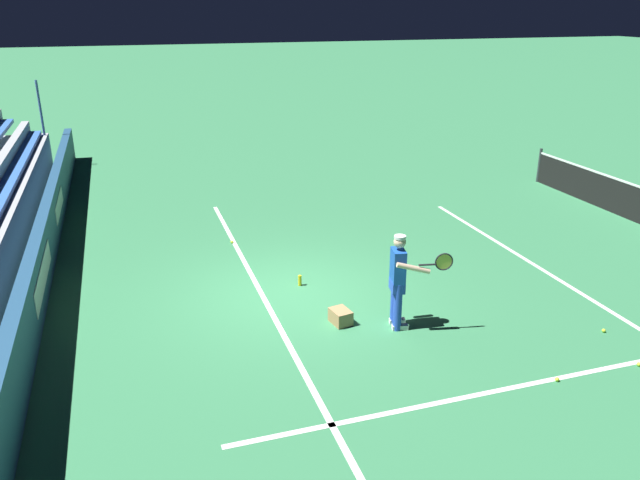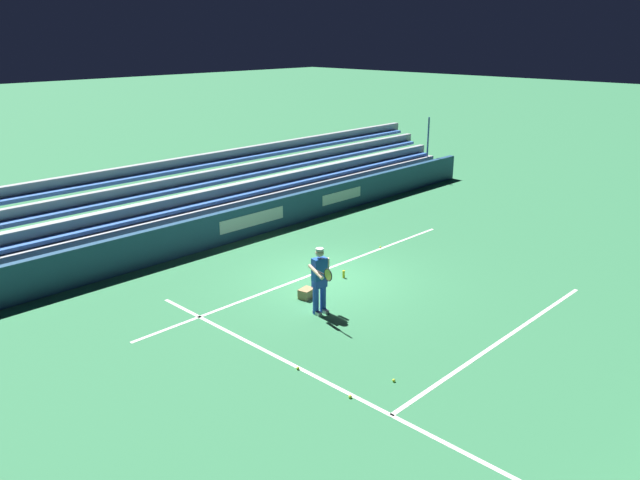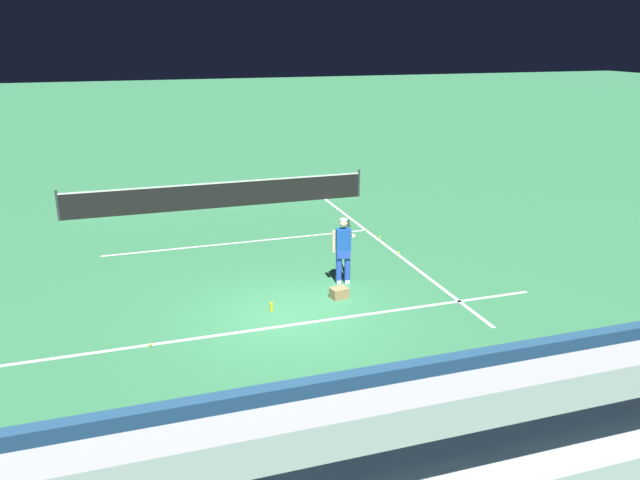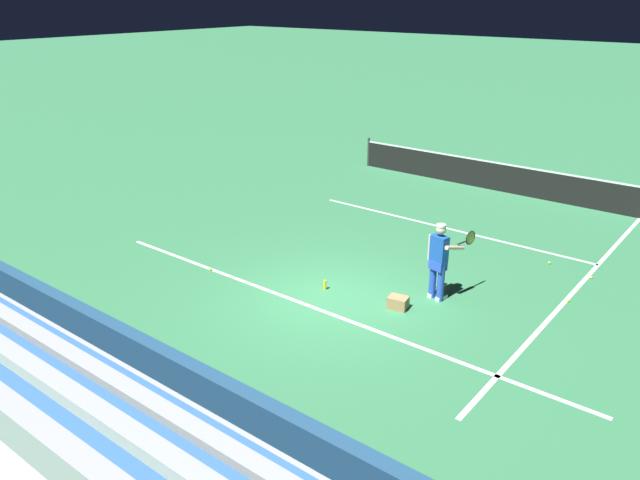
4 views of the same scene
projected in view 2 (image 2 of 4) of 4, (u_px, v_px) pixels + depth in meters
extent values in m
plane|color=#337A4C|center=(328.00, 278.00, 17.91)|extent=(160.00, 160.00, 0.00)
cube|color=white|center=(316.00, 273.00, 18.24)|extent=(12.00, 0.10, 0.01)
cube|color=white|center=(332.00, 385.00, 12.47)|extent=(0.10, 12.00, 0.01)
cube|color=white|center=(502.00, 340.00, 14.28)|extent=(8.22, 0.10, 0.01)
cube|color=navy|center=(228.00, 226.00, 20.77)|extent=(26.94, 0.24, 1.10)
cube|color=silver|center=(253.00, 220.00, 21.31)|extent=(2.80, 0.01, 0.44)
cube|color=silver|center=(342.00, 196.00, 24.41)|extent=(2.20, 0.01, 0.40)
cube|color=#9EA3A8|center=(197.00, 216.00, 21.95)|extent=(25.59, 2.40, 1.10)
cube|color=blue|center=(209.00, 203.00, 21.23)|extent=(25.08, 0.40, 0.12)
cube|color=#9EA3A8|center=(204.00, 197.00, 21.37)|extent=(25.59, 0.24, 0.45)
cube|color=blue|center=(195.00, 186.00, 21.61)|extent=(25.08, 0.40, 0.12)
cube|color=#9EA3A8|center=(190.00, 181.00, 21.75)|extent=(25.59, 0.24, 0.45)
cube|color=blue|center=(181.00, 170.00, 22.00)|extent=(25.08, 0.40, 0.12)
cube|color=#9EA3A8|center=(176.00, 165.00, 22.14)|extent=(25.59, 0.24, 0.45)
cylinder|color=#4C70B2|center=(428.00, 149.00, 29.38)|extent=(0.08, 0.08, 2.95)
cylinder|color=blue|center=(323.00, 295.00, 15.61)|extent=(0.15, 0.15, 0.88)
cylinder|color=blue|center=(316.00, 297.00, 15.49)|extent=(0.15, 0.15, 0.88)
cube|color=white|center=(324.00, 311.00, 15.69)|extent=(0.16, 0.30, 0.09)
cube|color=white|center=(317.00, 313.00, 15.57)|extent=(0.16, 0.30, 0.09)
cube|color=blue|center=(319.00, 283.00, 15.44)|extent=(0.38, 0.28, 0.20)
cube|color=#194CB2|center=(319.00, 269.00, 15.32)|extent=(0.39, 0.28, 0.58)
sphere|color=beige|center=(320.00, 253.00, 15.17)|extent=(0.21, 0.21, 0.21)
cylinder|color=white|center=(320.00, 249.00, 15.15)|extent=(0.20, 0.20, 0.05)
cylinder|color=beige|center=(328.00, 269.00, 15.46)|extent=(0.09, 0.09, 0.56)
cylinder|color=beige|center=(316.00, 272.00, 15.01)|extent=(0.20, 0.59, 0.24)
cylinder|color=black|center=(321.00, 273.00, 14.81)|extent=(0.09, 0.30, 0.03)
torus|color=black|center=(328.00, 275.00, 14.58)|extent=(0.09, 0.31, 0.31)
cylinder|color=#D6D14C|center=(328.00, 275.00, 14.58)|extent=(0.06, 0.27, 0.27)
cube|color=#A87F51|center=(306.00, 293.00, 16.51)|extent=(0.45, 0.37, 0.26)
sphere|color=#CCE533|center=(298.00, 368.00, 13.03)|extent=(0.07, 0.07, 0.07)
sphere|color=#CCE533|center=(350.00, 397.00, 12.01)|extent=(0.07, 0.07, 0.07)
sphere|color=#CCE533|center=(394.00, 380.00, 12.57)|extent=(0.07, 0.07, 0.07)
sphere|color=#CCE533|center=(380.00, 247.00, 20.36)|extent=(0.07, 0.07, 0.07)
cylinder|color=yellow|center=(344.00, 274.00, 17.87)|extent=(0.07, 0.07, 0.22)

